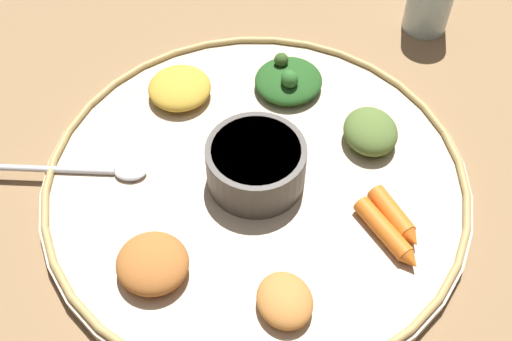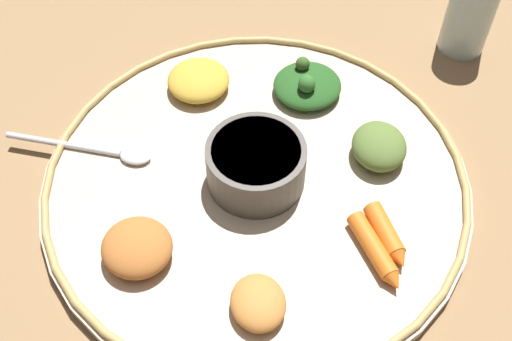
% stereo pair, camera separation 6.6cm
% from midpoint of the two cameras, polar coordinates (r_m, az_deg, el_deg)
% --- Properties ---
extents(ground_plane, '(2.40, 2.40, 0.00)m').
position_cam_midpoint_polar(ground_plane, '(0.68, -2.76, -1.68)').
color(ground_plane, olive).
extents(platter, '(0.45, 0.45, 0.01)m').
position_cam_midpoint_polar(platter, '(0.68, -2.78, -1.32)').
color(platter, '#C6B293').
rests_on(platter, ground_plane).
extents(platter_rim, '(0.45, 0.45, 0.01)m').
position_cam_midpoint_polar(platter_rim, '(0.67, -2.82, -0.81)').
color(platter_rim, tan).
rests_on(platter_rim, platter).
extents(center_bowl, '(0.10, 0.10, 0.05)m').
position_cam_midpoint_polar(center_bowl, '(0.65, -2.90, 0.44)').
color(center_bowl, '#4C4742').
rests_on(center_bowl, platter).
extents(spoon, '(0.17, 0.04, 0.01)m').
position_cam_midpoint_polar(spoon, '(0.70, -16.89, -0.19)').
color(spoon, silver).
rests_on(spoon, platter).
extents(greens_pile, '(0.11, 0.11, 0.04)m').
position_cam_midpoint_polar(greens_pile, '(0.75, 0.38, 7.95)').
color(greens_pile, '#23511E').
rests_on(greens_pile, platter).
extents(carrot_near_spoon, '(0.05, 0.08, 0.02)m').
position_cam_midpoint_polar(carrot_near_spoon, '(0.63, 8.69, -5.75)').
color(carrot_near_spoon, orange).
rests_on(carrot_near_spoon, platter).
extents(carrot_outer, '(0.04, 0.07, 0.02)m').
position_cam_midpoint_polar(carrot_outer, '(0.64, 9.43, -4.28)').
color(carrot_outer, orange).
rests_on(carrot_outer, platter).
extents(mound_squash, '(0.06, 0.07, 0.02)m').
position_cam_midpoint_polar(mound_squash, '(0.59, -0.70, -11.75)').
color(mound_squash, '#C67A38').
rests_on(mound_squash, platter).
extents(mound_chickpea, '(0.10, 0.10, 0.03)m').
position_cam_midpoint_polar(mound_chickpea, '(0.61, -12.31, -8.32)').
color(mound_chickpea, '#B2662D').
rests_on(mound_chickpea, platter).
extents(mound_collards, '(0.06, 0.07, 0.03)m').
position_cam_midpoint_polar(mound_collards, '(0.70, 7.53, 3.31)').
color(mound_collards, '#567033').
rests_on(mound_collards, platter).
extents(mound_lentil_yellow, '(0.09, 0.10, 0.03)m').
position_cam_midpoint_polar(mound_lentil_yellow, '(0.75, -9.36, 7.13)').
color(mound_lentil_yellow, gold).
rests_on(mound_lentil_yellow, platter).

